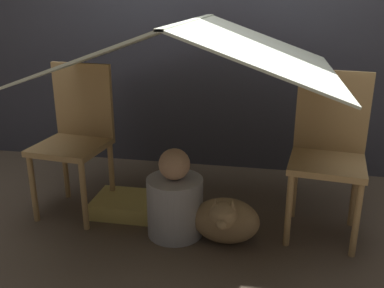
% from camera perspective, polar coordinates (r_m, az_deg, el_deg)
% --- Properties ---
extents(ground_plane, '(8.80, 8.80, 0.00)m').
position_cam_1_polar(ground_plane, '(2.65, -0.33, -11.25)').
color(ground_plane, brown).
extents(wall_back, '(7.00, 0.05, 2.50)m').
position_cam_1_polar(wall_back, '(3.35, 3.29, 17.54)').
color(wall_back, '#3D3D47').
rests_on(wall_back, ground_plane).
extents(chair_left, '(0.45, 0.45, 0.94)m').
position_cam_1_polar(chair_left, '(2.81, -15.16, 1.46)').
color(chair_left, tan).
rests_on(chair_left, ground_plane).
extents(chair_right, '(0.46, 0.46, 0.94)m').
position_cam_1_polar(chair_right, '(2.57, 17.75, -0.49)').
color(chair_right, tan).
rests_on(chair_right, ground_plane).
extents(sheet_canopy, '(1.55, 1.39, 0.28)m').
position_cam_1_polar(sheet_canopy, '(2.38, -0.00, 12.94)').
color(sheet_canopy, silver).
extents(person_front, '(0.33, 0.33, 0.53)m').
position_cam_1_polar(person_front, '(2.51, -2.30, -7.59)').
color(person_front, '#B2B2B7').
rests_on(person_front, ground_plane).
extents(dog, '(0.38, 0.35, 0.34)m').
position_cam_1_polar(dog, '(2.44, 4.49, -10.05)').
color(dog, '#9E7F56').
rests_on(dog, ground_plane).
extents(floor_cushion, '(0.41, 0.33, 0.10)m').
position_cam_1_polar(floor_cushion, '(2.86, -8.75, -8.00)').
color(floor_cushion, '#E5CC66').
rests_on(floor_cushion, ground_plane).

